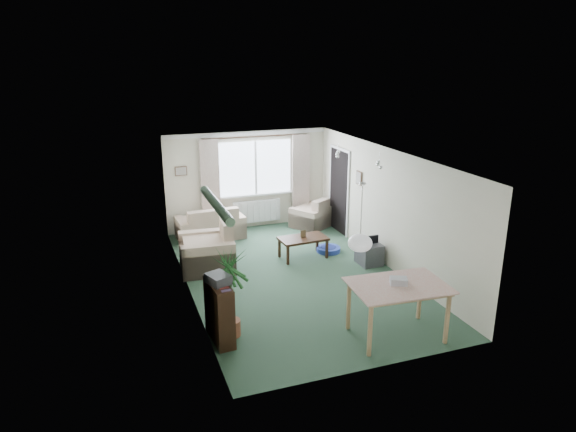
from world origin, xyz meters
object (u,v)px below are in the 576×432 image
object	(u,v)px
houseplant	(230,294)
armchair_left	(206,246)
dining_table	(397,311)
tv_cube	(369,254)
bookshelf	(219,312)
coffee_table	(303,248)
pet_bed	(328,249)
armchair_corner	(311,212)
sofa	(210,222)

from	to	relation	value
houseplant	armchair_left	bearing A→B (deg)	86.82
dining_table	tv_cube	world-z (taller)	dining_table
houseplant	bookshelf	bearing A→B (deg)	-162.19
armchair_left	houseplant	distance (m)	2.72
coffee_table	pet_bed	bearing A→B (deg)	11.42
armchair_corner	tv_cube	distance (m)	2.66
armchair_corner	bookshelf	world-z (taller)	bookshelf
armchair_left	houseplant	size ratio (longest dim) A/B	0.78
armchair_corner	coffee_table	size ratio (longest dim) A/B	0.83
coffee_table	pet_bed	world-z (taller)	coffee_table
sofa	armchair_corner	size ratio (longest dim) A/B	1.84
pet_bed	armchair_corner	bearing A→B (deg)	80.66
armchair_corner	armchair_left	world-z (taller)	armchair_left
armchair_corner	houseplant	world-z (taller)	houseplant
coffee_table	bookshelf	distance (m)	3.58
coffee_table	armchair_left	bearing A→B (deg)	177.07
armchair_left	coffee_table	distance (m)	2.06
sofa	tv_cube	xyz separation A→B (m)	(2.76, -2.67, -0.16)
armchair_left	pet_bed	distance (m)	2.72
armchair_left	armchair_corner	bearing A→B (deg)	125.54
houseplant	tv_cube	bearing A→B (deg)	28.55
bookshelf	dining_table	world-z (taller)	bookshelf
armchair_left	dining_table	bearing A→B (deg)	36.77
coffee_table	houseplant	xyz separation A→B (m)	(-2.19, -2.60, 0.48)
sofa	bookshelf	bearing A→B (deg)	76.79
sofa	dining_table	bearing A→B (deg)	104.85
pet_bed	armchair_left	bearing A→B (deg)	-179.43
bookshelf	pet_bed	distance (m)	4.14
sofa	coffee_table	xyz separation A→B (m)	(1.60, -1.89, -0.16)
sofa	houseplant	xyz separation A→B (m)	(-0.59, -4.49, 0.32)
sofa	coffee_table	distance (m)	2.48
coffee_table	houseplant	world-z (taller)	houseplant
houseplant	dining_table	size ratio (longest dim) A/B	1.05
dining_table	sofa	bearing A→B (deg)	108.39
coffee_table	bookshelf	xyz separation A→B (m)	(-2.38, -2.66, 0.24)
sofa	tv_cube	bearing A→B (deg)	132.48
bookshelf	dining_table	bearing A→B (deg)	-22.08
armchair_corner	armchair_left	bearing A→B (deg)	-2.02
armchair_left	dining_table	size ratio (longest dim) A/B	0.82
bookshelf	houseplant	xyz separation A→B (m)	(0.19, 0.06, 0.23)
armchair_corner	bookshelf	size ratio (longest dim) A/B	0.89
dining_table	pet_bed	xyz separation A→B (m)	(0.47, 3.59, -0.37)
sofa	pet_bed	size ratio (longest dim) A/B	2.95
armchair_corner	dining_table	bearing A→B (deg)	49.23
bookshelf	pet_bed	size ratio (longest dim) A/B	1.80
bookshelf	houseplant	world-z (taller)	houseplant
coffee_table	bookshelf	bearing A→B (deg)	-131.80
armchair_corner	dining_table	world-z (taller)	dining_table
tv_cube	bookshelf	bearing A→B (deg)	-153.02
armchair_corner	bookshelf	distance (m)	5.61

